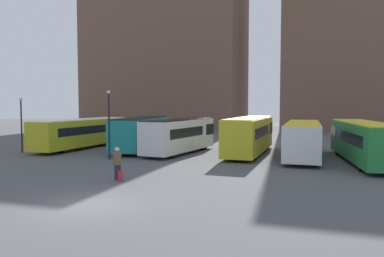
# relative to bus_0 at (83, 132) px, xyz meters

# --- Properties ---
(ground_plane) EXTENTS (160.00, 160.00, 0.00)m
(ground_plane) POSITION_rel_bus_0_xyz_m (12.43, -18.06, -1.56)
(ground_plane) COLOR #4C4C4F
(building_block_left) EXTENTS (29.23, 15.86, 29.34)m
(building_block_left) POSITION_rel_bus_0_xyz_m (-5.87, 36.83, 13.11)
(building_block_left) COLOR brown
(building_block_left) RESTS_ON ground_plane
(building_block_right) EXTENTS (22.88, 10.26, 30.79)m
(building_block_right) POSITION_rel_bus_0_xyz_m (27.54, 36.83, 13.83)
(building_block_right) COLOR brown
(building_block_right) RESTS_ON ground_plane
(bus_0) EXTENTS (2.90, 12.36, 2.84)m
(bus_0) POSITION_rel_bus_0_xyz_m (0.00, 0.00, 0.00)
(bus_0) COLOR gold
(bus_0) RESTS_ON ground_plane
(bus_1) EXTENTS (4.10, 11.31, 3.02)m
(bus_1) POSITION_rel_bus_0_xyz_m (6.08, 0.57, 0.09)
(bus_1) COLOR #19847F
(bus_1) RESTS_ON ground_plane
(bus_2) EXTENTS (3.73, 9.65, 2.96)m
(bus_2) POSITION_rel_bus_0_xyz_m (10.34, -0.83, 0.04)
(bus_2) COLOR silver
(bus_2) RESTS_ON ground_plane
(bus_3) EXTENTS (2.70, 11.16, 3.11)m
(bus_3) POSITION_rel_bus_0_xyz_m (16.19, 0.52, 0.13)
(bus_3) COLOR gold
(bus_3) RESTS_ON ground_plane
(bus_4) EXTENTS (2.66, 10.92, 2.83)m
(bus_4) POSITION_rel_bus_0_xyz_m (20.57, -0.59, -0.01)
(bus_4) COLOR silver
(bus_4) RESTS_ON ground_plane
(bus_5) EXTENTS (4.01, 12.50, 2.94)m
(bus_5) POSITION_rel_bus_0_xyz_m (24.84, -1.73, 0.05)
(bus_5) COLOR #237A38
(bus_5) RESTS_ON ground_plane
(traveler) EXTENTS (0.60, 0.60, 1.83)m
(traveler) POSITION_rel_bus_0_xyz_m (10.96, -12.89, -0.47)
(traveler) COLOR #382D4C
(traveler) RESTS_ON ground_plane
(suitcase) EXTENTS (0.29, 0.39, 0.91)m
(suitcase) POSITION_rel_bus_0_xyz_m (11.35, -13.23, -1.24)
(suitcase) COLOR #B7232D
(suitcase) RESTS_ON ground_plane
(lamp_post_0) EXTENTS (0.28, 0.28, 5.29)m
(lamp_post_0) POSITION_rel_bus_0_xyz_m (6.45, -6.02, 1.57)
(lamp_post_0) COLOR black
(lamp_post_0) RESTS_ON ground_plane
(lamp_post_1) EXTENTS (0.28, 0.28, 4.81)m
(lamp_post_1) POSITION_rel_bus_0_xyz_m (-2.89, -4.86, 1.32)
(lamp_post_1) COLOR black
(lamp_post_1) RESTS_ON ground_plane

